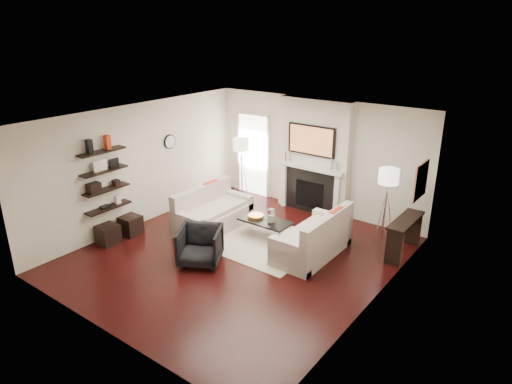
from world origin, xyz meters
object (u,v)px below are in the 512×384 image
Objects in this scene: loveseat_right_base at (312,245)px; lamp_left_shade at (241,144)px; loveseat_left_base at (214,220)px; armchair at (200,244)px; ottoman_near at (131,225)px; coffee_table at (265,221)px; lamp_right_shade at (389,176)px.

loveseat_right_base is 3.59m from lamp_left_shade.
loveseat_left_base is 1.55m from armchair.
coffee_table is at bearing 32.07° from ottoman_near.
lamp_left_shade reaches higher than armchair.
lamp_left_shade is 1.00× the size of lamp_right_shade.
loveseat_left_base is at bearing -154.17° from lamp_right_shade.
ottoman_near is at bearing -157.30° from loveseat_right_base.
loveseat_right_base is 3.91m from ottoman_near.
armchair reaches higher than ottoman_near.
lamp_left_shade reaches higher than ottoman_near.
lamp_right_shade reaches higher than loveseat_right_base.
lamp_left_shade is (-1.46, 3.10, 1.06)m from armchair.
coffee_table is 2.75× the size of lamp_left_shade.
lamp_left_shade reaches higher than coffee_table.
loveseat_left_base and coffee_table have the same top height.
loveseat_right_base is 2.30× the size of armchair.
loveseat_right_base is at bearing 22.70° from ottoman_near.
lamp_right_shade reaches higher than armchair.
coffee_table is at bearing 12.65° from loveseat_left_base.
armchair is 1.96× the size of ottoman_near.
armchair reaches higher than loveseat_right_base.
armchair is 1.96× the size of lamp_left_shade.
loveseat_left_base is 4.50× the size of lamp_right_shade.
loveseat_right_base is at bearing 15.66° from armchair.
loveseat_left_base and loveseat_right_base have the same top height.
lamp_left_shade is at bearing 140.34° from coffee_table.
ottoman_near is (-3.61, -1.51, -0.01)m from loveseat_right_base.
lamp_right_shade reaches higher than coffee_table.
loveseat_left_base is at bearing -167.35° from coffee_table.
lamp_right_shade is at bearing 32.24° from ottoman_near.
loveseat_right_base is 4.50× the size of lamp_right_shade.
lamp_right_shade is (2.44, 2.88, 1.06)m from armchair.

